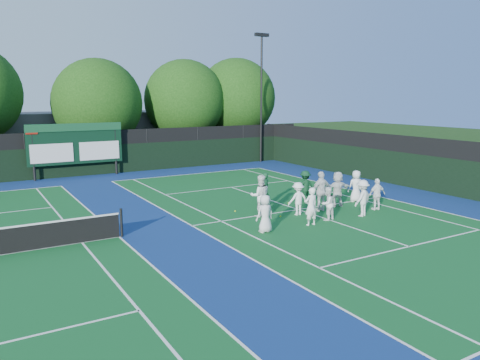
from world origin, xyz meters
TOP-DOWN VIEW (x-y plane):
  - ground at (0.00, 0.00)m, footprint 120.00×120.00m
  - court_apron at (-6.00, 1.00)m, footprint 34.00×32.00m
  - near_court at (0.00, 1.00)m, footprint 11.05×23.85m
  - back_fence at (-6.00, 16.00)m, footprint 34.00×0.08m
  - divider_fence_right at (9.00, 1.00)m, footprint 0.08×32.00m
  - scoreboard at (-7.01, 15.59)m, footprint 6.00×0.21m
  - clubhouse at (-2.00, 24.00)m, footprint 18.00×6.00m
  - light_pole_right at (7.50, 15.70)m, footprint 1.20×0.30m
  - tree_c at (-4.35, 19.58)m, footprint 6.57×6.57m
  - tree_d at (2.69, 19.58)m, footprint 6.55×6.55m
  - tree_e at (7.54, 19.58)m, footprint 6.77×6.77m
  - tennis_ball_0 at (-1.51, 0.32)m, footprint 0.07×0.07m
  - tennis_ball_1 at (0.35, 2.24)m, footprint 0.07×0.07m
  - tennis_ball_2 at (3.19, 0.49)m, footprint 0.07×0.07m
  - tennis_ball_3 at (-2.75, 2.17)m, footprint 0.07×0.07m
  - tennis_ball_5 at (0.92, 1.07)m, footprint 0.07×0.07m
  - player_front_0 at (-3.40, -1.29)m, footprint 0.75×0.50m
  - player_front_1 at (-1.22, -1.40)m, footprint 0.58×0.38m
  - player_front_2 at (-0.08, -1.11)m, footprint 0.82×0.70m
  - player_front_3 at (1.71, -1.38)m, footprint 1.19×0.88m
  - player_front_4 at (3.14, -0.90)m, footprint 0.92×0.50m
  - player_back_0 at (-2.20, 0.90)m, footprint 1.09×0.97m
  - player_back_1 at (-0.61, 0.26)m, footprint 1.01×0.63m
  - player_back_2 at (0.76, 0.29)m, footprint 1.10×0.47m
  - player_back_3 at (2.03, 0.60)m, footprint 1.65×0.72m
  - player_back_4 at (3.55, 0.90)m, footprint 0.90×0.72m
  - coach_left at (-1.06, 2.30)m, footprint 0.69×0.54m
  - coach_right at (1.34, 2.20)m, footprint 1.05×0.62m

SIDE VIEW (x-z plane):
  - ground at x=0.00m, z-range 0.00..0.00m
  - court_apron at x=-6.00m, z-range 0.00..0.01m
  - near_court at x=0.00m, z-range 0.01..0.01m
  - tennis_ball_0 at x=-1.51m, z-range 0.00..0.07m
  - tennis_ball_1 at x=0.35m, z-range 0.00..0.07m
  - tennis_ball_2 at x=3.19m, z-range 0.00..0.07m
  - tennis_ball_3 at x=-2.75m, z-range 0.00..0.07m
  - tennis_ball_5 at x=0.92m, z-range 0.00..0.07m
  - player_front_2 at x=-0.08m, z-range 0.00..1.46m
  - player_back_1 at x=-0.61m, z-range 0.00..1.49m
  - player_front_4 at x=3.14m, z-range 0.00..1.50m
  - player_front_0 at x=-3.40m, z-range 0.00..1.51m
  - player_front_1 at x=-1.22m, z-range 0.00..1.59m
  - coach_right at x=1.34m, z-range 0.00..1.60m
  - player_back_4 at x=3.55m, z-range 0.00..1.60m
  - player_front_3 at x=1.71m, z-range 0.00..1.64m
  - coach_left at x=-1.06m, z-range 0.00..1.68m
  - player_back_3 at x=2.03m, z-range 0.00..1.72m
  - player_back_0 at x=-2.20m, z-range 0.00..1.87m
  - player_back_2 at x=0.76m, z-range 0.00..1.87m
  - back_fence at x=-6.00m, z-range -0.14..2.86m
  - divider_fence_right at x=9.00m, z-range -0.14..2.86m
  - clubhouse at x=-2.00m, z-range 0.00..4.00m
  - scoreboard at x=-7.01m, z-range 0.42..3.97m
  - tree_c at x=-4.35m, z-range 0.57..8.61m
  - tree_d at x=2.69m, z-range 0.67..8.91m
  - tree_e at x=7.54m, z-range 0.70..9.22m
  - light_pole_right at x=7.50m, z-range 1.24..11.36m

